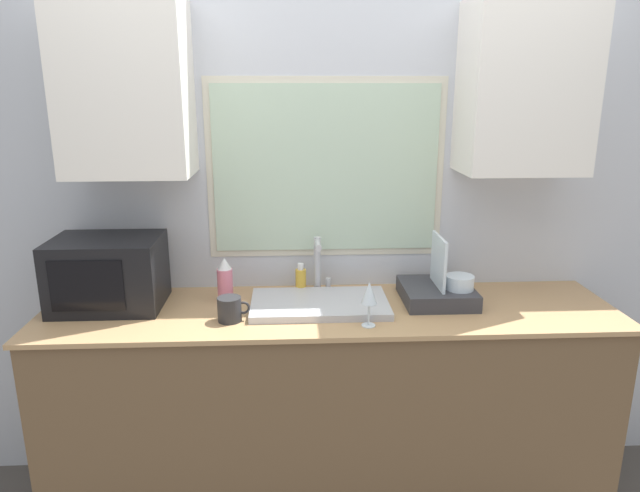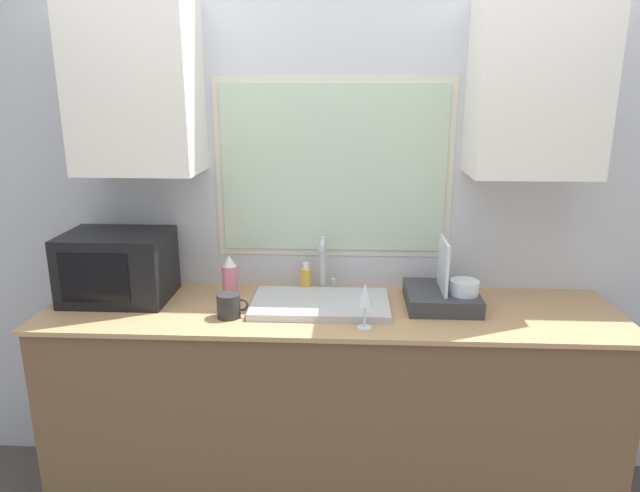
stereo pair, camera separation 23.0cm
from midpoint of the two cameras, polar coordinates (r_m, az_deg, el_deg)
countertop at (r=2.63m, az=-1.66°, el=-15.71°), size 2.41×0.61×0.93m
wall_back at (r=2.56m, az=-1.98°, el=5.95°), size 6.00×0.38×2.60m
sink_basin at (r=2.42m, az=-2.78°, el=-5.85°), size 0.58×0.34×0.03m
faucet at (r=2.55m, az=-2.74°, el=-1.60°), size 0.08×0.14×0.25m
microwave at (r=2.59m, az=-22.87°, el=-2.53°), size 0.44×0.33×0.30m
dish_rack at (r=2.50m, az=9.29°, el=-4.40°), size 0.30×0.32×0.29m
spray_bottle at (r=2.52m, az=-12.08°, el=-3.40°), size 0.07×0.07×0.19m
soap_bottle at (r=2.58m, az=-4.50°, el=-3.45°), size 0.05×0.05×0.14m
mug_near_sink at (r=2.32m, az=-11.84°, el=-6.25°), size 0.13×0.09×0.10m
wine_glass at (r=2.19m, az=1.95°, el=-4.89°), size 0.06×0.06×0.18m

